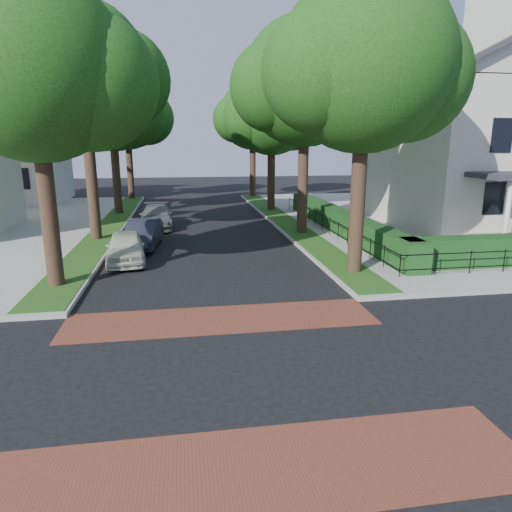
# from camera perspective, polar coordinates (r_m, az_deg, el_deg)

# --- Properties ---
(ground) EXTENTS (120.00, 120.00, 0.00)m
(ground) POSITION_cam_1_polar(r_m,az_deg,el_deg) (10.61, -2.79, -14.32)
(ground) COLOR black
(ground) RESTS_ON ground
(sidewalk_ne) EXTENTS (30.00, 30.00, 0.15)m
(sidewalk_ne) POSITION_cam_1_polar(r_m,az_deg,el_deg) (35.28, 26.58, 4.47)
(sidewalk_ne) COLOR gray
(sidewalk_ne) RESTS_ON ground
(crosswalk_far) EXTENTS (9.00, 2.20, 0.01)m
(crosswalk_far) POSITION_cam_1_polar(r_m,az_deg,el_deg) (13.50, -4.32, -7.89)
(crosswalk_far) COLOR brown
(crosswalk_far) RESTS_ON ground
(crosswalk_near) EXTENTS (9.00, 2.20, 0.01)m
(crosswalk_near) POSITION_cam_1_polar(r_m,az_deg,el_deg) (7.96, 0.07, -25.18)
(crosswalk_near) COLOR brown
(crosswalk_near) RESTS_ON ground
(grass_strip_ne) EXTENTS (1.60, 29.80, 0.02)m
(grass_strip_ne) POSITION_cam_1_polar(r_m,az_deg,el_deg) (29.50, 3.50, 4.50)
(grass_strip_ne) COLOR #1F4513
(grass_strip_ne) RESTS_ON sidewalk_ne
(grass_strip_nw) EXTENTS (1.60, 29.80, 0.02)m
(grass_strip_nw) POSITION_cam_1_polar(r_m,az_deg,el_deg) (29.14, -17.75, 3.73)
(grass_strip_nw) COLOR #1F4513
(grass_strip_nw) RESTS_ON sidewalk_nw
(tree_right_near) EXTENTS (7.75, 6.67, 10.66)m
(tree_right_near) POSITION_cam_1_polar(r_m,az_deg,el_deg) (17.98, 13.47, 21.96)
(tree_right_near) COLOR black
(tree_right_near) RESTS_ON sidewalk_ne
(tree_right_mid) EXTENTS (8.25, 7.09, 11.22)m
(tree_right_mid) POSITION_cam_1_polar(r_m,az_deg,el_deg) (25.58, 6.28, 20.58)
(tree_right_mid) COLOR black
(tree_right_mid) RESTS_ON sidewalk_ne
(tree_right_far) EXTENTS (7.25, 6.23, 9.74)m
(tree_right_far) POSITION_cam_1_polar(r_m,az_deg,el_deg) (34.20, 2.07, 17.16)
(tree_right_far) COLOR black
(tree_right_far) RESTS_ON sidewalk_ne
(tree_right_back) EXTENTS (7.50, 6.45, 10.20)m
(tree_right_back) POSITION_cam_1_polar(r_m,az_deg,el_deg) (43.08, -0.34, 17.00)
(tree_right_back) COLOR black
(tree_right_back) RESTS_ON sidewalk_ne
(tree_left_near) EXTENTS (7.50, 6.45, 10.20)m
(tree_left_near) POSITION_cam_1_polar(r_m,az_deg,el_deg) (17.24, -25.55, 20.18)
(tree_left_near) COLOR black
(tree_left_near) RESTS_ON sidewalk_nw
(tree_left_mid) EXTENTS (8.00, 6.88, 11.48)m
(tree_left_mid) POSITION_cam_1_polar(r_m,az_deg,el_deg) (25.14, -20.53, 20.77)
(tree_left_mid) COLOR black
(tree_left_mid) RESTS_ON sidewalk_nw
(tree_left_far) EXTENTS (7.00, 6.02, 9.86)m
(tree_left_far) POSITION_cam_1_polar(r_m,az_deg,el_deg) (33.86, -17.40, 16.95)
(tree_left_far) COLOR black
(tree_left_far) RESTS_ON sidewalk_nw
(tree_left_back) EXTENTS (7.75, 6.66, 10.44)m
(tree_left_back) POSITION_cam_1_polar(r_m,az_deg,el_deg) (42.82, -15.71, 16.72)
(tree_left_back) COLOR black
(tree_left_back) RESTS_ON sidewalk_nw
(hedge_main_road) EXTENTS (1.00, 18.00, 1.20)m
(hedge_main_road) POSITION_cam_1_polar(r_m,az_deg,el_deg) (26.15, 10.43, 4.37)
(hedge_main_road) COLOR #143A14
(hedge_main_road) RESTS_ON sidewalk_ne
(fence_main_road) EXTENTS (0.06, 18.00, 0.90)m
(fence_main_road) POSITION_cam_1_polar(r_m,az_deg,el_deg) (25.92, 8.74, 4.02)
(fence_main_road) COLOR black
(fence_main_road) RESTS_ON sidewalk_ne
(house_victorian) EXTENTS (13.00, 13.05, 12.48)m
(house_victorian) POSITION_cam_1_polar(r_m,az_deg,el_deg) (31.28, 28.05, 14.26)
(house_victorian) COLOR silver
(house_victorian) RESTS_ON sidewalk_ne
(house_left_far) EXTENTS (10.00, 9.00, 10.14)m
(house_left_far) POSITION_cam_1_polar(r_m,az_deg,el_deg) (43.76, -29.23, 12.31)
(house_left_far) COLOR silver
(house_left_far) RESTS_ON sidewalk_nw
(parked_car_front) EXTENTS (1.94, 4.06, 1.34)m
(parked_car_front) POSITION_cam_1_polar(r_m,az_deg,el_deg) (20.33, -15.97, 1.09)
(parked_car_front) COLOR silver
(parked_car_front) RESTS_ON ground
(parked_car_middle) EXTENTS (1.81, 4.23, 1.36)m
(parked_car_middle) POSITION_cam_1_polar(r_m,az_deg,el_deg) (23.05, -13.93, 2.72)
(parked_car_middle) COLOR #1F232F
(parked_car_middle) RESTS_ON ground
(parked_car_rear) EXTENTS (2.00, 4.68, 1.35)m
(parked_car_rear) POSITION_cam_1_polar(r_m,az_deg,el_deg) (28.23, -12.38, 4.82)
(parked_car_rear) COLOR slate
(parked_car_rear) RESTS_ON ground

